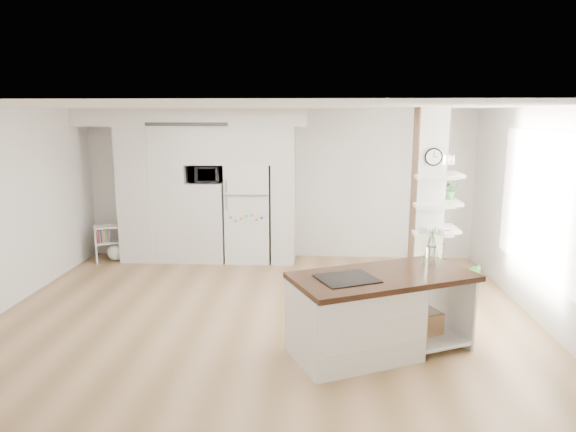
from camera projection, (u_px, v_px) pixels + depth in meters
The scene contains 14 objects.
floor at pixel (263, 318), 6.68m from camera, with size 7.00×6.00×0.01m, color tan.
room at pixel (262, 176), 6.32m from camera, with size 7.04×6.04×2.72m.
cabinet_wall at pixel (196, 177), 9.08m from camera, with size 4.00×0.71×2.70m.
refrigerator at pixel (249, 213), 9.16m from camera, with size 0.78×0.69×1.75m.
column at pixel (434, 203), 7.40m from camera, with size 0.69×0.90×2.70m.
window at pixel (538, 203), 6.50m from camera, with size 2.40×2.40×0.00m, color white.
pendant_light at pixel (400, 154), 6.32m from camera, with size 0.12×0.12×0.10m, color white.
kitchen_island at pixel (364, 314), 5.59m from camera, with size 2.19×1.68×1.46m.
bookshelf at pixel (113, 245), 9.24m from camera, with size 0.63×0.51×0.65m.
floor_plant_a at pixel (472, 278), 7.60m from camera, with size 0.24×0.20×0.44m, color #338138.
floor_plant_b at pixel (435, 251), 8.93m from camera, with size 0.29×0.29×0.52m, color #338138.
microwave at pixel (205, 174), 9.01m from camera, with size 0.54×0.37×0.30m, color #2D2D2D.
shelf_plant at pixel (450, 189), 7.52m from camera, with size 0.27×0.23×0.30m, color #338138.
decor_bowl at pixel (431, 230), 7.24m from camera, with size 0.22×0.22×0.05m, color white.
Camera 1 is at (0.66, -6.26, 2.60)m, focal length 32.00 mm.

